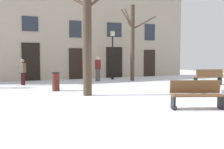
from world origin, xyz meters
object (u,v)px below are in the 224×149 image
Objects in this scene: litter_bin at (56,82)px; person_by_shop_door at (23,71)px; bench_far_corner at (196,94)px; tree_near_facade at (87,31)px; tree_right_of_center at (133,41)px; person_crossing_plaza at (98,67)px; bench_back_to_back_right at (208,77)px; streetlamp at (113,49)px.

person_by_shop_door is at bearing 111.11° from litter_bin.
person_by_shop_door reaches higher than bench_far_corner.
bench_far_corner is at bearing -60.29° from tree_near_facade.
tree_right_of_center is 3.05× the size of person_crossing_plaza.
person_by_shop_door is at bearing 113.22° from tree_near_facade.
person_by_shop_door is 4.94m from person_crossing_plaza.
bench_back_to_back_right is at bearing 39.30° from person_by_shop_door.
bench_back_to_back_right is (8.00, 0.97, -2.37)m from tree_near_facade.
bench_far_corner is at bearing -105.39° from tree_right_of_center.
streetlamp is 7.04m from litter_bin.
litter_bin is 0.53× the size of bench_back_to_back_right.
tree_near_facade is 6.55m from person_crossing_plaza.
bench_far_corner is (2.44, -4.27, -2.38)m from tree_near_facade.
streetlamp is at bearing 57.72° from tree_near_facade.
person_crossing_plaza is at bearing 110.83° from bench_far_corner.
person_crossing_plaza is (-2.37, 0.60, -1.82)m from tree_right_of_center.
person_crossing_plaza reaches higher than bench_far_corner.
bench_back_to_back_right is at bearing 6.94° from tree_near_facade.
tree_right_of_center reaches higher than streetlamp.
tree_right_of_center reaches higher than litter_bin.
tree_near_facade is 8.40m from bench_back_to_back_right.
streetlamp reaches higher than bench_far_corner.
tree_near_facade reaches higher than bench_back_to_back_right.
streetlamp is at bearing 103.21° from bench_far_corner.
litter_bin is 0.54× the size of person_crossing_plaza.
streetlamp is (4.11, 6.51, -0.64)m from tree_near_facade.
tree_near_facade is at bearing -134.61° from tree_right_of_center.
litter_bin is at bearing 116.62° from tree_near_facade.
person_crossing_plaza is (-1.46, -0.82, -1.26)m from streetlamp.
tree_right_of_center is 2.99× the size of bench_back_to_back_right.
litter_bin is 7.14m from bench_far_corner.
tree_right_of_center is at bearing 45.39° from tree_near_facade.
streetlamp is 11.05m from bench_far_corner.
tree_near_facade is at bearing 141.73° from bench_far_corner.
tree_near_facade is 5.93× the size of litter_bin.
tree_near_facade is at bearing -4.56° from person_by_shop_door.
tree_right_of_center is 1.45× the size of streetlamp.
bench_back_to_back_right is at bearing 65.35° from bench_far_corner.
streetlamp reaches higher than person_by_shop_door.
bench_back_to_back_right is at bearing -54.87° from streetlamp.
streetlamp is 6.98m from bench_back_to_back_right.
tree_right_of_center is at bearing 27.26° from litter_bin.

